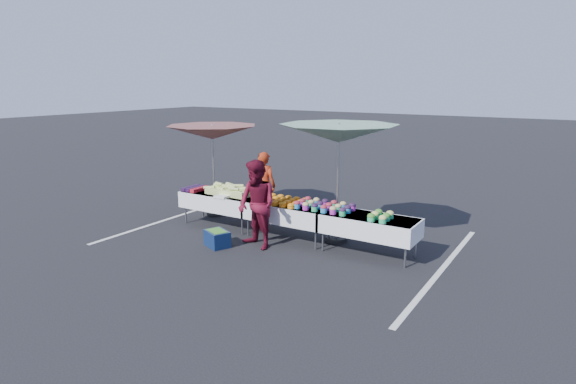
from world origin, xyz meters
The scene contains 17 objects.
ground centered at (0.00, 0.00, 0.00)m, with size 80.00×80.00×0.00m, color black.
stripe_left centered at (-3.20, 0.00, 0.00)m, with size 0.10×5.00×0.00m, color silver.
stripe_right centered at (3.20, 0.00, 0.00)m, with size 0.10×5.00×0.00m, color silver.
table_left centered at (-1.80, 0.00, 0.58)m, with size 1.86×0.81×0.75m.
table_center centered at (0.00, 0.00, 0.58)m, with size 1.86×0.81×0.75m.
table_right centered at (1.80, 0.00, 0.58)m, with size 1.86×0.81×0.75m.
berry_punnets centered at (-2.51, -0.06, 0.79)m, with size 0.40×0.54×0.08m.
corn_pile centered at (-1.55, 0.05, 0.84)m, with size 1.16×0.57×0.26m.
plastic_bags centered at (-1.50, -0.30, 0.78)m, with size 0.30×0.25×0.05m, color white.
carrot_bowls centered at (-0.15, -0.01, 0.80)m, with size 0.95×0.69×0.11m.
potato_cups centered at (0.85, 0.00, 0.83)m, with size 1.14×0.58×0.16m.
bean_baskets centered at (2.06, -0.10, 0.82)m, with size 0.36×0.50×0.15m.
vendor centered at (-1.31, 1.02, 0.81)m, with size 0.59×0.39×1.61m, color #A42C12.
customer centered at (-0.22, -0.80, 0.87)m, with size 0.85×0.66×1.75m, color #5D0E21.
umbrella_left centered at (-2.50, 0.59, 2.02)m, with size 2.61×2.61×2.23m.
umbrella_right centered at (0.93, 0.40, 2.20)m, with size 2.92×2.92×2.43m.
storage_bin centered at (-0.93, -1.17, 0.17)m, with size 0.60×0.53×0.33m.
Camera 1 is at (5.12, -8.15, 3.21)m, focal length 30.00 mm.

